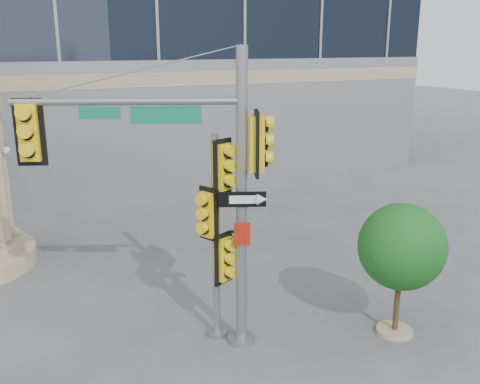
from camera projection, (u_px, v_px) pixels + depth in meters
name	position (u px, v px, depth m)	size (l,w,h in m)	color
ground	(268.00, 378.00, 11.05)	(120.00, 120.00, 0.00)	#545456
main_signal_pole	(185.00, 169.00, 11.23)	(4.90, 2.33, 6.66)	slate
secondary_signal_pole	(218.00, 224.00, 11.81)	(0.91, 0.66, 4.81)	slate
street_tree	(402.00, 250.00, 12.27)	(2.06, 2.01, 3.20)	tan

